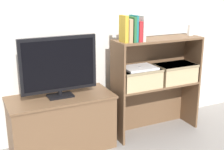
{
  "coord_description": "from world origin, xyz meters",
  "views": [
    {
      "loc": [
        -1.18,
        -2.3,
        1.46
      ],
      "look_at": [
        0.0,
        0.14,
        0.66
      ],
      "focal_mm": 50.0,
      "sensor_mm": 36.0,
      "label": 1
    }
  ],
  "objects": [
    {
      "name": "book_teal",
      "position": [
        0.2,
        0.1,
        1.07
      ],
      "size": [
        0.02,
        0.14,
        0.23
      ],
      "color": "#1E7075",
      "rests_on": "bookshelf_upper_tier"
    },
    {
      "name": "bookshelf_upper_tier",
      "position": [
        0.49,
        0.2,
        0.79
      ],
      "size": [
        0.88,
        0.28,
        0.45
      ],
      "color": "brown",
      "rests_on": "bookshelf_lower_tier"
    },
    {
      "name": "laptop",
      "position": [
        0.28,
        0.13,
        0.7
      ],
      "size": [
        0.3,
        0.23,
        0.02
      ],
      "color": "white",
      "rests_on": "storage_basket_left"
    },
    {
      "name": "book_ivory",
      "position": [
        0.27,
        0.1,
        1.07
      ],
      "size": [
        0.03,
        0.15,
        0.23
      ],
      "color": "silver",
      "rests_on": "bookshelf_upper_tier"
    },
    {
      "name": "storage_basket_right",
      "position": [
        0.69,
        0.13,
        0.61
      ],
      "size": [
        0.4,
        0.25,
        0.18
      ],
      "color": "tan",
      "rests_on": "bookshelf_lower_tier"
    },
    {
      "name": "tv_stand",
      "position": [
        -0.47,
        0.21,
        0.25
      ],
      "size": [
        0.92,
        0.43,
        0.5
      ],
      "color": "brown",
      "rests_on": "ground_plane"
    },
    {
      "name": "book_forest",
      "position": [
        0.17,
        0.1,
        1.07
      ],
      "size": [
        0.02,
        0.15,
        0.22
      ],
      "color": "#286638",
      "rests_on": "bookshelf_upper_tier"
    },
    {
      "name": "storage_basket_left",
      "position": [
        0.28,
        0.13,
        0.61
      ],
      "size": [
        0.4,
        0.25,
        0.18
      ],
      "color": "tan",
      "rests_on": "bookshelf_lower_tier"
    },
    {
      "name": "baby_monitor",
      "position": [
        0.86,
        0.14,
        1.01
      ],
      "size": [
        0.05,
        0.04,
        0.14
      ],
      "color": "white",
      "rests_on": "bookshelf_upper_tier"
    },
    {
      "name": "wall_back",
      "position": [
        0.0,
        0.45,
        1.2
      ],
      "size": [
        10.0,
        0.05,
        2.4
      ],
      "color": "silver",
      "rests_on": "ground_plane"
    },
    {
      "name": "tv",
      "position": [
        -0.47,
        0.2,
        0.79
      ],
      "size": [
        0.67,
        0.14,
        0.53
      ],
      "color": "black",
      "rests_on": "tv_stand"
    },
    {
      "name": "book_crimson",
      "position": [
        0.23,
        0.1,
        1.05
      ],
      "size": [
        0.04,
        0.14,
        0.18
      ],
      "color": "#B22328",
      "rests_on": "bookshelf_upper_tier"
    },
    {
      "name": "book_tan",
      "position": [
        0.13,
        0.1,
        1.06
      ],
      "size": [
        0.04,
        0.13,
        0.2
      ],
      "color": "tan",
      "rests_on": "bookshelf_upper_tier"
    },
    {
      "name": "bookshelf_lower_tier",
      "position": [
        0.49,
        0.2,
        0.31
      ],
      "size": [
        0.88,
        0.28,
        0.51
      ],
      "color": "brown",
      "rests_on": "ground_plane"
    },
    {
      "name": "book_mustard",
      "position": [
        0.09,
        0.1,
        1.08
      ],
      "size": [
        0.03,
        0.12,
        0.23
      ],
      "color": "gold",
      "rests_on": "bookshelf_upper_tier"
    },
    {
      "name": "ground_plane",
      "position": [
        0.0,
        0.0,
        0.0
      ],
      "size": [
        16.0,
        16.0,
        0.0
      ],
      "primitive_type": "plane",
      "color": "gray"
    }
  ]
}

